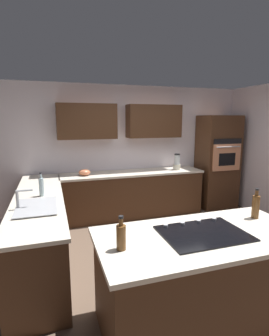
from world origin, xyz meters
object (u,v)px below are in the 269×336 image
cooktop (203,233)px  dish_soap_bottle (41,186)px  sink_unit (36,206)px  mixing_bowl (84,172)px  second_bottle (256,206)px  wall_oven (217,162)px  blender (177,163)px  oil_bottle (121,236)px

cooktop → dish_soap_bottle: size_ratio=2.32×
sink_unit → mixing_bowl: size_ratio=3.28×
cooktop → second_bottle: bearing=-166.9°
wall_oven → sink_unit: 4.04m
sink_unit → second_bottle: second_bottle is taller
blender → oil_bottle: blender is taller
wall_oven → sink_unit: bearing=24.4°
cooktop → second_bottle: (-0.73, -0.17, 0.12)m
oil_bottle → second_bottle: (-1.52, -0.22, 0.02)m
dish_soap_bottle → second_bottle: dish_soap_bottle is taller
oil_bottle → sink_unit: bearing=-61.4°
wall_oven → dish_soap_bottle: wall_oven is taller
mixing_bowl → oil_bottle: (0.08, 2.92, 0.05)m
mixing_bowl → oil_bottle: size_ratio=0.76×
dish_soap_bottle → oil_bottle: (-0.64, 1.76, -0.02)m
cooktop → sink_unit: bearing=-39.6°
cooktop → blender: (-1.20, -2.87, 0.14)m
sink_unit → cooktop: size_ratio=0.92×
sink_unit → second_bottle: 2.46m
second_bottle → dish_soap_bottle: bearing=-35.4°
dish_soap_bottle → second_bottle: bearing=144.6°
wall_oven → second_bottle: size_ratio=6.25×
wall_oven → mixing_bowl: (2.90, 0.03, -0.05)m
mixing_bowl → oil_bottle: 2.92m
sink_unit → second_bottle: (-2.22, 1.06, 0.11)m
oil_bottle → second_bottle: second_bottle is taller
cooktop → wall_oven: bearing=-127.2°
blender → dish_soap_bottle: blender is taller
blender → wall_oven: bearing=-178.3°
wall_oven → sink_unit: wall_oven is taller
sink_unit → blender: (-2.68, -1.64, 0.12)m
sink_unit → oil_bottle: size_ratio=2.48×
dish_soap_bottle → sink_unit: bearing=83.0°
mixing_bowl → second_bottle: (-1.44, 2.70, 0.07)m
cooktop → blender: bearing=-112.6°
sink_unit → second_bottle: bearing=154.5°
sink_unit → dish_soap_bottle: (-0.06, -0.48, 0.12)m
mixing_bowl → oil_bottle: bearing=88.4°
mixing_bowl → dish_soap_bottle: (0.72, 1.16, 0.08)m
cooktop → mixing_bowl: size_ratio=3.56×
wall_oven → cooktop: wall_oven is taller
wall_oven → blender: 1.00m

